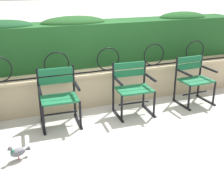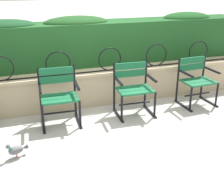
{
  "view_description": "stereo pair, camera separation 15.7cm",
  "coord_description": "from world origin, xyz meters",
  "views": [
    {
      "loc": [
        -1.44,
        -3.74,
        2.13
      ],
      "look_at": [
        0.0,
        0.12,
        0.55
      ],
      "focal_mm": 45.95,
      "sensor_mm": 36.0,
      "label": 1
    },
    {
      "loc": [
        -1.29,
        -3.8,
        2.13
      ],
      "look_at": [
        0.0,
        0.12,
        0.55
      ],
      "focal_mm": 45.95,
      "sensor_mm": 36.0,
      "label": 2
    }
  ],
  "objects": [
    {
      "name": "hedge_row",
      "position": [
        0.01,
        1.43,
        1.06
      ],
      "size": [
        6.29,
        0.67,
        0.9
      ],
      "color": "#1E5123",
      "rests_on": "stone_wall"
    },
    {
      "name": "park_chair_rightmost",
      "position": [
        1.67,
        0.35,
        0.46
      ],
      "size": [
        0.61,
        0.55,
        0.84
      ],
      "color": "#19663D",
      "rests_on": "ground"
    },
    {
      "name": "park_chair_centre_left",
      "position": [
        -0.79,
        0.37,
        0.47
      ],
      "size": [
        0.61,
        0.54,
        0.88
      ],
      "color": "#19663D",
      "rests_on": "ground"
    },
    {
      "name": "stone_wall",
      "position": [
        0.0,
        0.92,
        0.31
      ],
      "size": [
        6.42,
        0.41,
        0.62
      ],
      "color": "tan",
      "rests_on": "ground"
    },
    {
      "name": "park_chair_centre_right",
      "position": [
        0.45,
        0.33,
        0.46
      ],
      "size": [
        0.63,
        0.55,
        0.86
      ],
      "color": "#19663D",
      "rests_on": "ground"
    },
    {
      "name": "pigeon_near_chairs",
      "position": [
        -1.47,
        -0.45,
        0.11
      ],
      "size": [
        0.28,
        0.16,
        0.22
      ],
      "color": "slate",
      "rests_on": "ground"
    },
    {
      "name": "ground_plane",
      "position": [
        0.0,
        0.0,
        0.0
      ],
      "size": [
        60.0,
        60.0,
        0.0
      ],
      "primitive_type": "plane",
      "color": "#B7B5AF"
    },
    {
      "name": "iron_arch_fence",
      "position": [
        -0.22,
        0.85,
        0.8
      ],
      "size": [
        5.9,
        0.02,
        0.42
      ],
      "color": "black",
      "rests_on": "stone_wall"
    }
  ]
}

